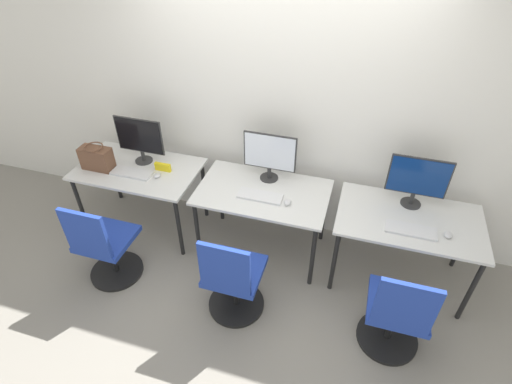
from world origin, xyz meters
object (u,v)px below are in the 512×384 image
Objects in this scene: mouse_left at (157,175)px; keyboard_right at (411,230)px; office_chair_left at (105,248)px; keyboard_left at (132,173)px; monitor_center at (270,155)px; monitor_right at (418,180)px; office_chair_right at (396,316)px; mouse_right at (448,235)px; handbag at (97,158)px; monitor_left at (140,138)px; keyboard_center at (260,196)px; mouse_center at (288,202)px; office_chair_center at (233,281)px.

keyboard_right is (2.28, -0.08, -0.01)m from mouse_left.
keyboard_left is at bearing 94.19° from office_chair_left.
monitor_center is (1.27, 0.31, 0.25)m from keyboard_left.
monitor_center is 1.27m from monitor_right.
keyboard_right is at bearing -1.23° from keyboard_left.
keyboard_right is at bearing -2.07° from mouse_left.
office_chair_left is at bearing -179.53° from office_chair_right.
keyboard_left is 2.81m from mouse_right.
keyboard_left is 0.37m from handbag.
office_chair_left is 1.86× the size of monitor_center.
office_chair_right is 3.01× the size of handbag.
monitor_left is 0.54× the size of office_chair_left.
office_chair_left is 1.43m from keyboard_center.
handbag is at bearing -173.95° from monitor_right.
monitor_center reaches higher than mouse_center.
office_chair_right is at bearing -12.41° from handbag.
mouse_left is 1.00× the size of mouse_right.
mouse_center and mouse_right have the same top height.
office_chair_right reaches higher than mouse_center.
keyboard_center is 4.40× the size of mouse_center.
handbag is at bearing 179.03° from keyboard_right.
mouse_center is 1.00× the size of mouse_right.
monitor_right reaches higher than mouse_right.
office_chair_left reaches higher than mouse_right.
office_chair_right is (2.46, 0.02, 0.00)m from office_chair_left.
mouse_left reaches higher than keyboard_right.
office_chair_center is at bearing -22.82° from handbag.
office_chair_center is 1.79m from handbag.
keyboard_center is 0.82× the size of monitor_right.
handbag is at bearing -179.98° from mouse_center.
office_chair_right is (2.51, -0.63, -0.36)m from keyboard_left.
mouse_left is at bearing -164.34° from monitor_center.
office_chair_left is at bearing -106.93° from mouse_left.
monitor_left is at bearing -178.44° from monitor_right.
monitor_center is at bearing 128.56° from mouse_center.
office_chair_left is 3.01× the size of handbag.
mouse_left is at bearing -38.45° from monitor_left.
handbag is (-2.89, 0.05, 0.11)m from keyboard_right.
keyboard_center is (1.01, -0.01, -0.01)m from mouse_left.
monitor_left is at bearing 143.83° from office_chair_center.
monitor_center is at bearing 15.66° from mouse_left.
handbag is (-0.35, -0.24, -0.14)m from monitor_left.
mouse_center is (1.52, -0.24, -0.24)m from monitor_left.
keyboard_center is 4.40× the size of mouse_right.
keyboard_center is at bearing 88.09° from office_chair_center.
office_chair_center is 1.73m from monitor_right.
monitor_left is at bearing 93.10° from office_chair_left.
monitor_left reaches higher than mouse_left.
keyboard_left is 1.00× the size of keyboard_center.
office_chair_left is 10.03× the size of mouse_right.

